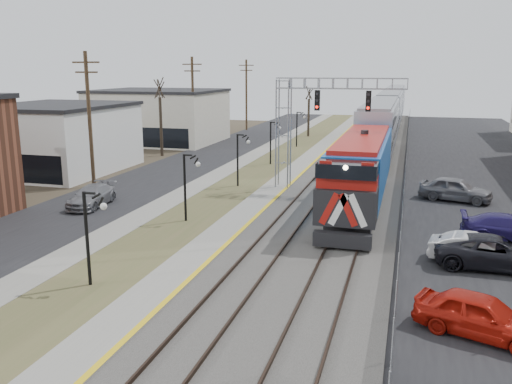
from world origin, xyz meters
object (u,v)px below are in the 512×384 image
at_px(signal_gantry, 307,114).
at_px(car_lot_b, 476,251).
at_px(train, 387,117).
at_px(car_lot_a, 481,316).

bearing_deg(signal_gantry, car_lot_b, -51.66).
bearing_deg(signal_gantry, train, 82.20).
distance_m(train, car_lot_b, 44.75).
bearing_deg(car_lot_b, car_lot_a, -175.09).
xyz_separation_m(train, car_lot_a, (5.45, -51.51, -2.19)).
bearing_deg(car_lot_a, signal_gantry, 46.22).
relative_size(train, car_lot_b, 20.94).
bearing_deg(car_lot_a, car_lot_b, 15.99).
height_order(signal_gantry, car_lot_b, signal_gantry).
relative_size(train, car_lot_a, 19.95).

